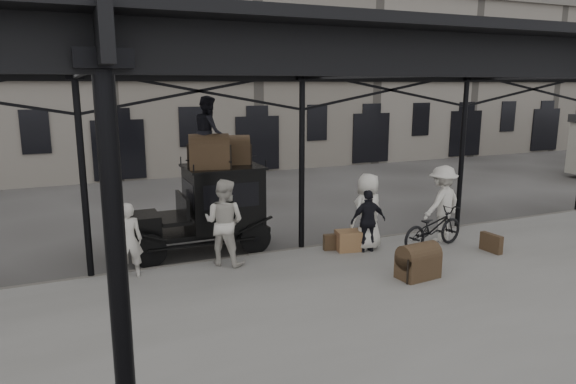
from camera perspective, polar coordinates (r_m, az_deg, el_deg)
name	(u,v)px	position (r m, az deg, el deg)	size (l,w,h in m)	color
ground	(340,280)	(11.45, 5.75, -9.66)	(120.00, 120.00, 0.00)	#383533
platform	(393,313)	(9.87, 11.54, -13.04)	(28.00, 8.00, 0.15)	slate
canopy	(394,60)	(9.21, 11.72, 14.15)	(22.50, 9.00, 4.74)	black
building_frontage	(170,28)	(27.92, -13.03, 17.37)	(64.00, 8.00, 14.00)	slate
taxi	(211,205)	(13.15, -8.52, -1.39)	(3.65, 1.55, 2.18)	black
porter_left	(128,240)	(11.37, -17.34, -5.16)	(0.60, 0.39, 1.64)	beige
porter_midleft	(224,222)	(11.71, -7.11, -3.34)	(0.96, 0.75, 1.98)	beige
porter_centre	(368,212)	(12.85, 8.85, -2.17)	(0.93, 0.61, 1.91)	silver
porter_official	(368,221)	(12.70, 8.90, -3.18)	(0.91, 0.38, 1.55)	black
porter_right	(442,203)	(13.97, 16.75, -1.23)	(1.29, 0.74, 1.99)	silver
bicycle	(433,228)	(13.37, 15.80, -3.82)	(0.70, 2.01, 1.05)	black
porter_roof	(209,132)	(12.76, -8.79, 6.62)	(0.85, 0.66, 1.75)	black
steamer_trunk_roof_near	(209,154)	(12.66, -8.76, 4.20)	(0.96, 0.59, 0.70)	#4B3922
steamer_trunk_roof_far	(233,152)	(13.30, -6.12, 4.45)	(0.84, 0.51, 0.62)	#4B3922
steamer_trunk_platform	(418,263)	(11.33, 14.26, -7.70)	(0.87, 0.53, 0.64)	#4B3922
wicker_hamper	(348,241)	(12.85, 6.73, -5.38)	(0.60, 0.45, 0.50)	olive
suitcase_upright	(491,243)	(13.62, 21.65, -5.27)	(0.15, 0.60, 0.45)	#4B3922
suitcase_flat	(335,242)	(12.88, 5.27, -5.53)	(0.60, 0.15, 0.40)	#4B3922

